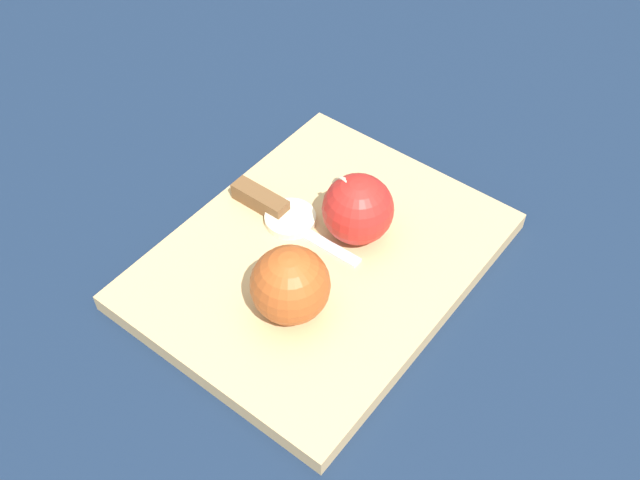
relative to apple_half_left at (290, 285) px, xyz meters
The scene contains 6 objects.
ground_plane 0.09m from the apple_half_left, 25.43° to the left, with size 4.00×4.00×0.00m, color #14233D.
cutting_board 0.08m from the apple_half_left, 25.43° to the left, with size 0.37×0.31×0.02m.
apple_half_left is the anchor object (origin of this frame).
apple_half_right 0.11m from the apple_half_left, 12.98° to the left, with size 0.07×0.07×0.07m.
knife 0.13m from the apple_half_left, 59.93° to the left, with size 0.04×0.16×0.02m.
apple_slice 0.11m from the apple_half_left, 48.83° to the left, with size 0.05×0.05×0.01m.
Camera 1 is at (-0.32, -0.34, 0.56)m, focal length 42.00 mm.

